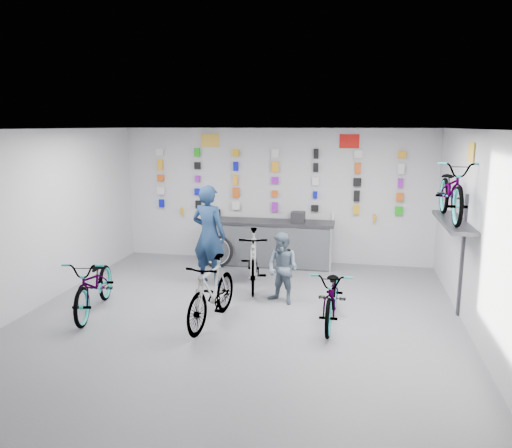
% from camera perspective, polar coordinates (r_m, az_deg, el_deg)
% --- Properties ---
extents(floor, '(8.00, 8.00, 0.00)m').
position_cam_1_polar(floor, '(7.86, -2.52, -11.68)').
color(floor, '#56555B').
rests_on(floor, ground).
extents(ceiling, '(8.00, 8.00, 0.00)m').
position_cam_1_polar(ceiling, '(7.24, -2.73, 10.76)').
color(ceiling, white).
rests_on(ceiling, wall_back).
extents(wall_back, '(7.00, 0.00, 7.00)m').
position_cam_1_polar(wall_back, '(11.27, 2.23, 3.27)').
color(wall_back, '#BBBBBD').
rests_on(wall_back, floor).
extents(wall_front, '(7.00, 0.00, 7.00)m').
position_cam_1_polar(wall_front, '(3.82, -17.46, -13.36)').
color(wall_front, '#BBBBBD').
rests_on(wall_front, floor).
extents(wall_left, '(0.00, 8.00, 8.00)m').
position_cam_1_polar(wall_left, '(8.90, -25.08, 0.08)').
color(wall_left, '#BBBBBD').
rests_on(wall_left, floor).
extents(wall_right, '(0.00, 8.00, 8.00)m').
position_cam_1_polar(wall_right, '(7.41, 24.70, -1.95)').
color(wall_right, '#BBBBBD').
rests_on(wall_right, floor).
extents(counter, '(2.70, 0.66, 1.00)m').
position_cam_1_polar(counter, '(11.01, 1.81, -2.28)').
color(counter, black).
rests_on(counter, floor).
extents(merch_wall, '(5.57, 0.08, 1.56)m').
position_cam_1_polar(merch_wall, '(11.15, 2.48, 4.73)').
color(merch_wall, '#080CA5').
rests_on(merch_wall, wall_back).
extents(wall_bracket, '(0.39, 1.90, 2.00)m').
position_cam_1_polar(wall_bracket, '(8.53, 21.74, -0.35)').
color(wall_bracket, '#333338').
rests_on(wall_bracket, wall_right).
extents(sign_left, '(0.42, 0.02, 0.30)m').
position_cam_1_polar(sign_left, '(11.48, -5.26, 9.49)').
color(sign_left, gold).
rests_on(sign_left, wall_back).
extents(sign_right, '(0.42, 0.02, 0.30)m').
position_cam_1_polar(sign_right, '(11.01, 10.62, 9.28)').
color(sign_right, red).
rests_on(sign_right, wall_back).
extents(sign_side, '(0.02, 0.40, 0.30)m').
position_cam_1_polar(sign_side, '(8.42, 23.35, 7.55)').
color(sign_side, gold).
rests_on(sign_side, wall_right).
extents(bike_left, '(1.01, 1.95, 0.97)m').
position_cam_1_polar(bike_left, '(8.68, -17.97, -6.57)').
color(bike_left, gray).
rests_on(bike_left, floor).
extents(bike_center, '(0.72, 1.79, 1.05)m').
position_cam_1_polar(bike_center, '(7.84, -5.07, -7.67)').
color(bike_center, gray).
rests_on(bike_center, floor).
extents(bike_right, '(0.67, 1.77, 0.92)m').
position_cam_1_polar(bike_right, '(7.94, 8.77, -8.00)').
color(bike_right, gray).
rests_on(bike_right, floor).
extents(bike_service, '(0.84, 1.89, 1.10)m').
position_cam_1_polar(bike_service, '(9.51, -0.28, -4.07)').
color(bike_service, gray).
rests_on(bike_service, floor).
extents(bike_wall, '(0.63, 1.80, 0.95)m').
position_cam_1_polar(bike_wall, '(8.42, 21.51, 3.60)').
color(bike_wall, gray).
rests_on(bike_wall, wall_bracket).
extents(clerk, '(0.81, 0.64, 1.95)m').
position_cam_1_polar(clerk, '(9.67, -5.41, -1.27)').
color(clerk, '#142846').
rests_on(clerk, floor).
extents(customer, '(0.76, 0.70, 1.25)m').
position_cam_1_polar(customer, '(8.67, 3.05, -5.09)').
color(customer, '#4F5F6F').
rests_on(customer, floor).
extents(spare_wheel, '(0.73, 0.32, 0.71)m').
position_cam_1_polar(spare_wheel, '(10.94, -4.45, -3.17)').
color(spare_wheel, black).
rests_on(spare_wheel, floor).
extents(register, '(0.29, 0.31, 0.22)m').
position_cam_1_polar(register, '(10.82, 4.84, 0.81)').
color(register, black).
rests_on(register, counter).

